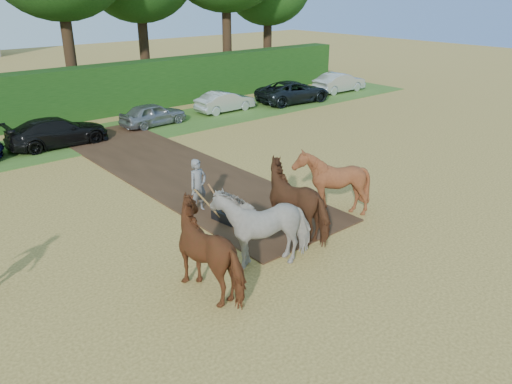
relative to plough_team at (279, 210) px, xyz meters
The scene contains 6 objects.
ground 1.51m from the plough_team, 116.50° to the left, with size 120.00×120.00×0.00m, color gold.
earth_strip 8.02m from the plough_team, 82.30° to the left, with size 4.50×17.00×0.05m, color #472D1C.
grass_verge 14.92m from the plough_team, 91.68° to the left, with size 50.00×5.00×0.03m, color #38601E.
hedgerow 19.38m from the plough_team, 91.29° to the left, with size 46.00×1.60×3.00m, color #14380F.
plough_team is the anchor object (origin of this frame).
parked_cars 14.99m from the plough_team, 84.20° to the left, with size 41.31×3.56×1.48m.
Camera 1 is at (-8.82, -10.80, 7.30)m, focal length 35.00 mm.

